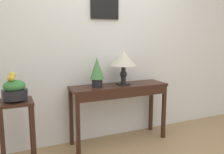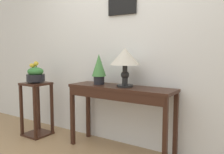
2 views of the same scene
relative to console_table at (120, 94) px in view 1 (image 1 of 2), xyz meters
The scene contains 6 objects.
back_wall_with_art 0.79m from the console_table, 110.20° to the left, with size 9.00×0.13×2.80m.
console_table is the anchor object (origin of this frame).
table_lamp 0.45m from the console_table, 20.73° to the left, with size 0.35×0.35×0.45m.
potted_plant_on_console 0.45m from the console_table, behind, with size 0.18×0.18×0.38m.
pedestal_stand_left 1.33m from the console_table, behind, with size 0.34×0.34×0.76m.
planter_bowl_wide 1.31m from the console_table, behind, with size 0.25×0.25×0.30m.
Camera 1 is at (-1.22, -1.51, 1.40)m, focal length 37.21 mm.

